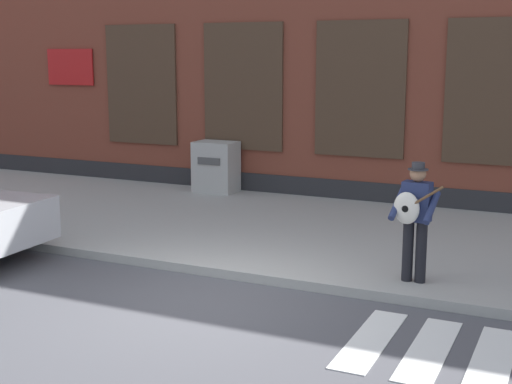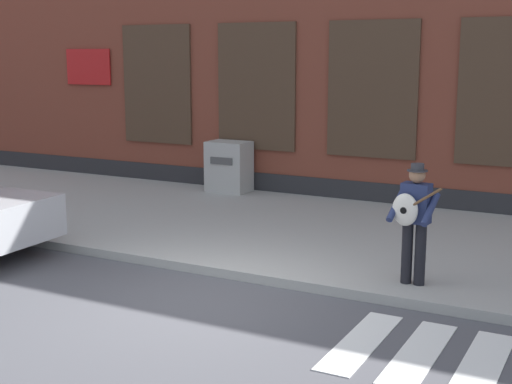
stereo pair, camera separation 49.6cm
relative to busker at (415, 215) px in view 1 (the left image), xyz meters
The scene contains 5 objects.
ground_plane 3.03m from the busker, 146.05° to the right, with size 160.00×160.00×0.00m, color #4C4C51.
sidewalk 3.41m from the busker, 136.12° to the left, with size 28.00×5.73×0.14m.
building_backdrop 8.09m from the busker, 108.26° to the left, with size 28.00×4.06×8.29m.
busker is the anchor object (origin of this frame).
utility_box 7.27m from the busker, 139.92° to the left, with size 0.94×0.68×1.15m.
Camera 1 is at (4.38, -7.87, 3.22)m, focal length 50.00 mm.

